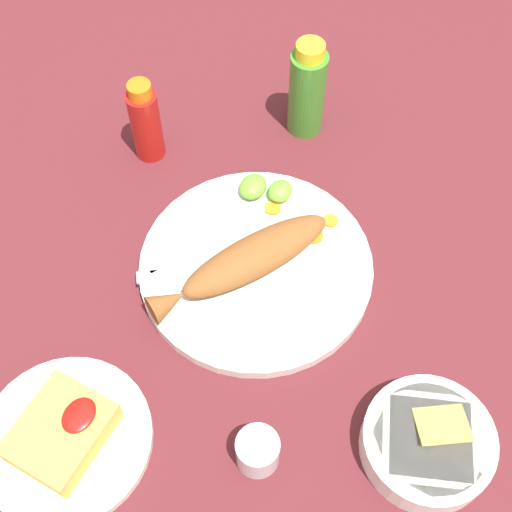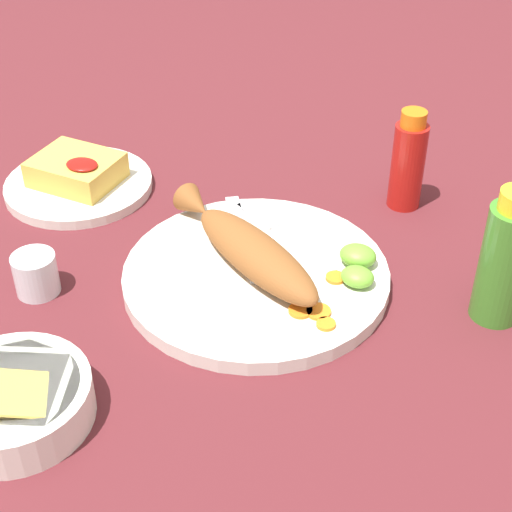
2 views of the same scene
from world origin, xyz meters
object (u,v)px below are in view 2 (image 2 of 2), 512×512
(fried_fish, at_px, (249,248))
(salt_cup, at_px, (36,276))
(fork_near, at_px, (241,231))
(guacamole_bowl, at_px, (13,400))
(hot_sauce_bottle_red, at_px, (408,162))
(fork_far, at_px, (279,231))
(side_plate_fries, at_px, (79,185))
(main_plate, at_px, (256,276))
(hot_sauce_bottle_green, at_px, (505,260))

(fried_fish, distance_m, salt_cup, 0.25)
(fork_near, xyz_separation_m, guacamole_bowl, (-0.07, -0.35, 0.00))
(hot_sauce_bottle_red, distance_m, salt_cup, 0.49)
(guacamole_bowl, bearing_deg, fork_far, 73.75)
(hot_sauce_bottle_red, bearing_deg, side_plate_fries, -159.21)
(fork_far, relative_size, salt_cup, 3.32)
(fork_near, distance_m, salt_cup, 0.25)
(salt_cup, relative_size, side_plate_fries, 0.25)
(main_plate, height_order, fried_fish, fried_fish)
(fried_fish, relative_size, hot_sauce_bottle_red, 1.85)
(hot_sauce_bottle_red, xyz_separation_m, side_plate_fries, (-0.42, -0.16, -0.06))
(fried_fish, distance_m, hot_sauce_bottle_red, 0.26)
(hot_sauce_bottle_red, bearing_deg, fork_near, -131.28)
(guacamole_bowl, bearing_deg, fried_fish, 70.76)
(hot_sauce_bottle_green, distance_m, salt_cup, 0.53)
(hot_sauce_bottle_red, distance_m, guacamole_bowl, 0.58)
(hot_sauce_bottle_green, height_order, salt_cup, hot_sauce_bottle_green)
(side_plate_fries, bearing_deg, fried_fish, -13.84)
(hot_sauce_bottle_green, bearing_deg, salt_cup, -158.98)
(fried_fish, xyz_separation_m, hot_sauce_bottle_green, (0.28, 0.06, 0.04))
(fork_far, bearing_deg, guacamole_bowl, 101.85)
(main_plate, bearing_deg, guacamole_bowl, -111.95)
(fork_near, bearing_deg, main_plate, -175.75)
(fried_fish, distance_m, guacamole_bowl, 0.32)
(main_plate, xyz_separation_m, fork_far, (-0.01, 0.08, 0.01))
(fork_far, distance_m, side_plate_fries, 0.31)
(salt_cup, height_order, guacamole_bowl, guacamole_bowl)
(fork_near, relative_size, side_plate_fries, 0.78)
(hot_sauce_bottle_red, bearing_deg, guacamole_bowl, -112.81)
(fork_near, bearing_deg, hot_sauce_bottle_green, -125.14)
(fork_near, bearing_deg, guacamole_bowl, 134.11)
(hot_sauce_bottle_green, height_order, side_plate_fries, hot_sauce_bottle_green)
(main_plate, relative_size, hot_sauce_bottle_green, 1.95)
(fork_near, bearing_deg, hot_sauce_bottle_red, -76.50)
(hot_sauce_bottle_green, relative_size, side_plate_fries, 0.79)
(salt_cup, bearing_deg, fried_fish, 32.44)
(fork_far, distance_m, hot_sauce_bottle_green, 0.28)
(hot_sauce_bottle_red, relative_size, hot_sauce_bottle_green, 0.86)
(fried_fish, height_order, fork_far, fried_fish)
(salt_cup, height_order, side_plate_fries, salt_cup)
(fried_fish, height_order, hot_sauce_bottle_red, hot_sauce_bottle_red)
(hot_sauce_bottle_green, bearing_deg, hot_sauce_bottle_red, 131.80)
(salt_cup, relative_size, guacamole_bowl, 0.33)
(fork_far, bearing_deg, hot_sauce_bottle_green, -156.29)
(fried_fish, xyz_separation_m, salt_cup, (-0.21, -0.13, -0.02))
(fork_near, distance_m, fork_far, 0.05)
(fork_far, relative_size, side_plate_fries, 0.83)
(side_plate_fries, bearing_deg, hot_sauce_bottle_green, -1.89)
(hot_sauce_bottle_green, distance_m, guacamole_bowl, 0.53)
(fried_fish, bearing_deg, side_plate_fries, -164.95)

